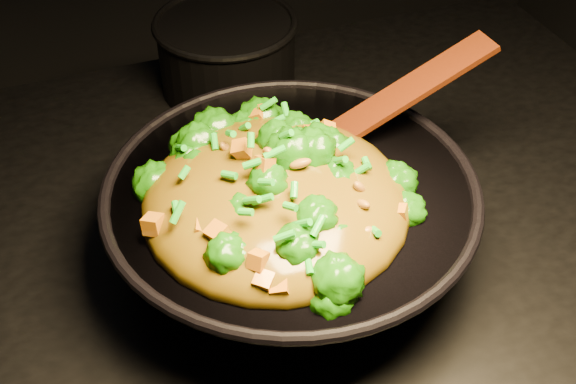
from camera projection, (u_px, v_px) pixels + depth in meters
name	position (u px, v px, depth m)	size (l,w,h in m)	color
stovetop	(310.00, 380.00, 1.33)	(1.20, 0.90, 0.90)	black
wok	(291.00, 225.00, 0.90)	(0.44, 0.44, 0.12)	black
stir_fry	(275.00, 170.00, 0.80)	(0.31, 0.31, 0.11)	#1A6006
spatula	(391.00, 102.00, 0.91)	(0.30, 0.04, 0.01)	#381004
back_pot	(227.00, 54.00, 1.20)	(0.22, 0.22, 0.13)	black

